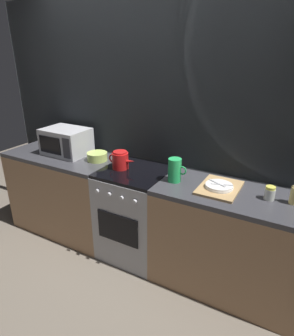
{
  "coord_description": "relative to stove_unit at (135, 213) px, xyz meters",
  "views": [
    {
      "loc": [
        1.32,
        -2.11,
        1.94
      ],
      "look_at": [
        0.13,
        0.0,
        0.95
      ],
      "focal_mm": 31.6,
      "sensor_mm": 36.0,
      "label": 1
    }
  ],
  "objects": [
    {
      "name": "counter_right",
      "position": [
        0.9,
        0.0,
        0.0
      ],
      "size": [
        1.2,
        0.6,
        0.9
      ],
      "color": "#997251",
      "rests_on": "ground_plane"
    },
    {
      "name": "back_wall",
      "position": [
        0.0,
        0.32,
        0.75
      ],
      "size": [
        3.6,
        0.05,
        2.4
      ],
      "color": "gray",
      "rests_on": "ground_plane"
    },
    {
      "name": "stove_unit",
      "position": [
        0.0,
        0.0,
        0.0
      ],
      "size": [
        0.6,
        0.63,
        0.9
      ],
      "color": "#9E9EA3",
      "rests_on": "ground_plane"
    },
    {
      "name": "kettle",
      "position": [
        -0.14,
        -0.02,
        0.53
      ],
      "size": [
        0.28,
        0.15,
        0.17
      ],
      "color": "red",
      "rests_on": "stove_unit"
    },
    {
      "name": "counter_left",
      "position": [
        -0.9,
        0.0,
        0.0
      ],
      "size": [
        1.2,
        0.6,
        0.9
      ],
      "color": "#997251",
      "rests_on": "ground_plane"
    },
    {
      "name": "dish_pile",
      "position": [
        0.79,
        0.0,
        0.47
      ],
      "size": [
        0.3,
        0.4,
        0.06
      ],
      "color": "tan",
      "rests_on": "counter_right"
    },
    {
      "name": "mixing_bowl",
      "position": [
        -0.46,
        0.04,
        0.49
      ],
      "size": [
        0.2,
        0.2,
        0.08
      ],
      "primitive_type": "cylinder",
      "color": "#B7D166",
      "rests_on": "counter_left"
    },
    {
      "name": "microwave",
      "position": [
        -0.86,
        0.04,
        0.59
      ],
      "size": [
        0.46,
        0.35,
        0.27
      ],
      "color": "#B2B2B7",
      "rests_on": "counter_left"
    },
    {
      "name": "spice_jar",
      "position": [
        1.15,
        0.02,
        0.5
      ],
      "size": [
        0.08,
        0.08,
        0.1
      ],
      "color": "silver",
      "rests_on": "counter_right"
    },
    {
      "name": "pitcher",
      "position": [
        0.41,
        -0.03,
        0.55
      ],
      "size": [
        0.16,
        0.11,
        0.2
      ],
      "color": "green",
      "rests_on": "counter_right"
    },
    {
      "name": "ground_plane",
      "position": [
        0.0,
        0.0,
        -0.45
      ],
      "size": [
        8.0,
        8.0,
        0.0
      ],
      "primitive_type": "plane",
      "color": "#6B6054"
    }
  ]
}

